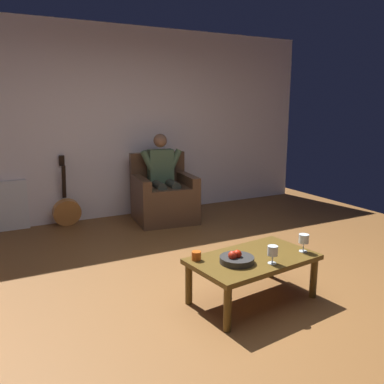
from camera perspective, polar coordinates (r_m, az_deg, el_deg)
ground_plane at (r=3.61m, az=4.79°, el=-14.37°), size 7.10×7.10×0.00m
wall_back at (r=5.94m, az=-10.67°, el=9.53°), size 6.32×0.06×2.71m
armchair at (r=5.71m, az=-4.06°, el=-0.80°), size 0.89×0.87×0.94m
person_seated at (r=5.64m, az=-4.09°, el=2.40°), size 0.62×0.60×1.22m
coffee_table at (r=3.41m, az=8.64°, el=-9.91°), size 1.10×0.72×0.39m
guitar at (r=5.72m, az=-17.37°, el=-2.44°), size 0.37×0.25×0.96m
radiator at (r=5.74m, az=-25.30°, el=-1.87°), size 0.61×0.06×0.66m
wine_glass_near at (r=3.24m, az=11.38°, el=-8.33°), size 0.08×0.08×0.15m
wine_glass_far at (r=3.56m, az=15.59°, el=-6.55°), size 0.09×0.09×0.15m
fruit_bowl at (r=3.24m, az=6.35°, el=-9.44°), size 0.27×0.27×0.11m
candle_jar at (r=3.28m, az=0.62°, el=-9.05°), size 0.08×0.08×0.07m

